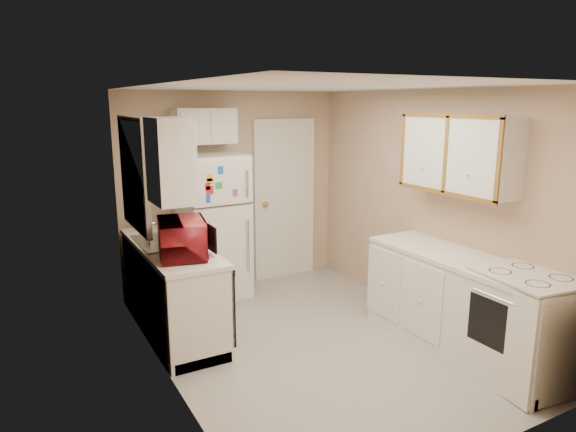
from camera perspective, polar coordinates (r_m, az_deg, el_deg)
floor at (r=5.12m, az=2.78°, el=-13.76°), size 3.80×3.80×0.00m
ceiling at (r=4.59m, az=3.11°, el=14.18°), size 3.80×3.80×0.00m
wall_left at (r=4.17m, az=-13.68°, el=-2.67°), size 3.80×3.80×0.00m
wall_right at (r=5.56m, az=15.30°, el=1.04°), size 3.80×3.80×0.00m
wall_back at (r=6.37m, az=-6.10°, el=2.84°), size 2.80×2.80×0.00m
wall_front at (r=3.32m, az=20.60°, el=-7.09°), size 2.80×2.80×0.00m
left_counter at (r=5.30m, az=-12.73°, el=-7.84°), size 0.60×1.80×0.90m
dishwasher at (r=4.84m, az=-7.37°, el=-9.13°), size 0.03×0.58×0.72m
sink at (r=5.31m, az=-13.40°, el=-3.17°), size 0.54×0.74×0.16m
microwave at (r=4.73m, az=-11.64°, el=-2.63°), size 0.66×0.45×0.40m
soap_bottle at (r=5.73m, az=-15.30°, el=-0.67°), size 0.10×0.11×0.20m
window_blinds at (r=5.10m, az=-16.63°, el=4.51°), size 0.10×0.98×1.08m
upper_cabinet_left at (r=4.31m, az=-12.95°, el=5.99°), size 0.30×0.45×0.70m
refrigerator at (r=5.98m, az=-8.35°, el=-1.31°), size 0.72×0.70×1.70m
cabinet_over_fridge at (r=6.00m, az=-9.28°, el=9.84°), size 0.70×0.30×0.40m
interior_door at (r=6.67m, az=-0.37°, el=1.78°), size 0.86×0.06×2.08m
right_counter at (r=5.03m, az=18.69°, el=-9.33°), size 0.60×2.00×0.90m
stove at (r=4.69m, az=24.77°, el=-11.24°), size 0.72×0.85×0.94m
upper_cabinet_right at (r=5.03m, az=18.42°, el=6.57°), size 0.30×1.20×0.70m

